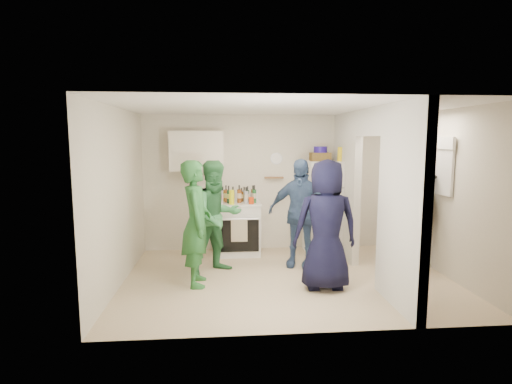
{
  "coord_description": "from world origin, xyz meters",
  "views": [
    {
      "loc": [
        -0.94,
        -5.66,
        2.05
      ],
      "look_at": [
        -0.44,
        0.4,
        1.25
      ],
      "focal_mm": 28.0,
      "sensor_mm": 36.0,
      "label": 1
    }
  ],
  "objects_px": {
    "blue_bowl": "(320,150)",
    "person_denim": "(299,213)",
    "stove": "(238,228)",
    "fridge": "(325,207)",
    "person_green_left": "(196,223)",
    "person_nook": "(414,215)",
    "yellow_cup_stack_top": "(340,154)",
    "wicker_basket": "(320,157)",
    "person_green_center": "(217,217)",
    "person_navy": "(326,225)"
  },
  "relations": [
    {
      "from": "blue_bowl",
      "to": "person_nook",
      "type": "height_order",
      "value": "blue_bowl"
    },
    {
      "from": "yellow_cup_stack_top",
      "to": "blue_bowl",
      "type": "bearing_deg",
      "value": 154.89
    },
    {
      "from": "wicker_basket",
      "to": "yellow_cup_stack_top",
      "type": "xyz_separation_m",
      "value": [
        0.32,
        -0.15,
        0.05
      ]
    },
    {
      "from": "person_denim",
      "to": "person_nook",
      "type": "xyz_separation_m",
      "value": [
        1.82,
        -0.21,
        -0.02
      ]
    },
    {
      "from": "stove",
      "to": "person_denim",
      "type": "xyz_separation_m",
      "value": [
        0.96,
        -0.78,
        0.41
      ]
    },
    {
      "from": "stove",
      "to": "person_green_left",
      "type": "distance_m",
      "value": 1.68
    },
    {
      "from": "person_green_center",
      "to": "person_denim",
      "type": "height_order",
      "value": "person_denim"
    },
    {
      "from": "blue_bowl",
      "to": "person_green_left",
      "type": "bearing_deg",
      "value": -144.43
    },
    {
      "from": "stove",
      "to": "fridge",
      "type": "bearing_deg",
      "value": -1.09
    },
    {
      "from": "person_green_left",
      "to": "person_denim",
      "type": "xyz_separation_m",
      "value": [
        1.6,
        0.71,
        -0.01
      ]
    },
    {
      "from": "person_green_center",
      "to": "person_nook",
      "type": "height_order",
      "value": "person_green_center"
    },
    {
      "from": "person_navy",
      "to": "blue_bowl",
      "type": "bearing_deg",
      "value": -99.66
    },
    {
      "from": "wicker_basket",
      "to": "person_navy",
      "type": "distance_m",
      "value": 2.04
    },
    {
      "from": "wicker_basket",
      "to": "person_green_center",
      "type": "bearing_deg",
      "value": -151.9
    },
    {
      "from": "fridge",
      "to": "person_nook",
      "type": "relative_size",
      "value": 0.98
    },
    {
      "from": "stove",
      "to": "person_denim",
      "type": "relative_size",
      "value": 0.54
    },
    {
      "from": "wicker_basket",
      "to": "blue_bowl",
      "type": "xyz_separation_m",
      "value": [
        0.0,
        0.0,
        0.13
      ]
    },
    {
      "from": "stove",
      "to": "yellow_cup_stack_top",
      "type": "xyz_separation_m",
      "value": [
        1.8,
        -0.13,
        1.32
      ]
    },
    {
      "from": "blue_bowl",
      "to": "yellow_cup_stack_top",
      "type": "relative_size",
      "value": 0.96
    },
    {
      "from": "fridge",
      "to": "person_denim",
      "type": "xyz_separation_m",
      "value": [
        -0.62,
        -0.75,
        0.04
      ]
    },
    {
      "from": "person_green_center",
      "to": "person_denim",
      "type": "xyz_separation_m",
      "value": [
        1.33,
        0.18,
        0.01
      ]
    },
    {
      "from": "fridge",
      "to": "person_green_center",
      "type": "distance_m",
      "value": 2.16
    },
    {
      "from": "person_green_left",
      "to": "person_nook",
      "type": "xyz_separation_m",
      "value": [
        3.42,
        0.5,
        -0.03
      ]
    },
    {
      "from": "yellow_cup_stack_top",
      "to": "person_denim",
      "type": "xyz_separation_m",
      "value": [
        -0.84,
        -0.65,
        -0.92
      ]
    },
    {
      "from": "person_green_center",
      "to": "person_nook",
      "type": "distance_m",
      "value": 3.14
    },
    {
      "from": "blue_bowl",
      "to": "person_green_center",
      "type": "xyz_separation_m",
      "value": [
        -1.84,
        -0.98,
        -1.01
      ]
    },
    {
      "from": "yellow_cup_stack_top",
      "to": "wicker_basket",
      "type": "bearing_deg",
      "value": 154.89
    },
    {
      "from": "blue_bowl",
      "to": "yellow_cup_stack_top",
      "type": "xyz_separation_m",
      "value": [
        0.32,
        -0.15,
        -0.08
      ]
    },
    {
      "from": "person_green_left",
      "to": "fridge",
      "type": "bearing_deg",
      "value": -59.73
    },
    {
      "from": "fridge",
      "to": "person_green_left",
      "type": "distance_m",
      "value": 2.66
    },
    {
      "from": "person_nook",
      "to": "fridge",
      "type": "bearing_deg",
      "value": -107.16
    },
    {
      "from": "blue_bowl",
      "to": "fridge",
      "type": "bearing_deg",
      "value": -26.57
    },
    {
      "from": "yellow_cup_stack_top",
      "to": "fridge",
      "type": "bearing_deg",
      "value": 155.56
    },
    {
      "from": "fridge",
      "to": "wicker_basket",
      "type": "xyz_separation_m",
      "value": [
        -0.1,
        0.05,
        0.91
      ]
    },
    {
      "from": "stove",
      "to": "person_nook",
      "type": "height_order",
      "value": "person_nook"
    },
    {
      "from": "person_green_center",
      "to": "person_nook",
      "type": "xyz_separation_m",
      "value": [
        3.14,
        -0.03,
        -0.02
      ]
    },
    {
      "from": "blue_bowl",
      "to": "person_denim",
      "type": "height_order",
      "value": "blue_bowl"
    },
    {
      "from": "blue_bowl",
      "to": "person_green_left",
      "type": "xyz_separation_m",
      "value": [
        -2.12,
        -1.52,
        -0.99
      ]
    },
    {
      "from": "blue_bowl",
      "to": "person_nook",
      "type": "relative_size",
      "value": 0.14
    },
    {
      "from": "stove",
      "to": "blue_bowl",
      "type": "relative_size",
      "value": 3.91
    },
    {
      "from": "yellow_cup_stack_top",
      "to": "person_denim",
      "type": "distance_m",
      "value": 1.41
    },
    {
      "from": "wicker_basket",
      "to": "yellow_cup_stack_top",
      "type": "relative_size",
      "value": 1.4
    },
    {
      "from": "wicker_basket",
      "to": "person_green_center",
      "type": "distance_m",
      "value": 2.27
    },
    {
      "from": "stove",
      "to": "yellow_cup_stack_top",
      "type": "height_order",
      "value": "yellow_cup_stack_top"
    },
    {
      "from": "blue_bowl",
      "to": "yellow_cup_stack_top",
      "type": "bearing_deg",
      "value": -25.11
    },
    {
      "from": "wicker_basket",
      "to": "stove",
      "type": "bearing_deg",
      "value": -179.22
    },
    {
      "from": "person_denim",
      "to": "fridge",
      "type": "bearing_deg",
      "value": 73.31
    },
    {
      "from": "fridge",
      "to": "yellow_cup_stack_top",
      "type": "height_order",
      "value": "yellow_cup_stack_top"
    },
    {
      "from": "fridge",
      "to": "person_denim",
      "type": "bearing_deg",
      "value": -129.39
    },
    {
      "from": "stove",
      "to": "blue_bowl",
      "type": "bearing_deg",
      "value": 0.78
    }
  ]
}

